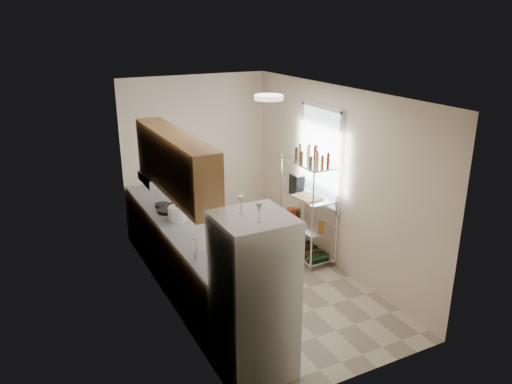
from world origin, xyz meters
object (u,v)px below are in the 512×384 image
(rice_cooker, at_px, (177,214))
(refrigerator, at_px, (254,296))
(cutting_board, at_px, (307,197))
(espresso_machine, at_px, (297,182))
(frying_pan_large, at_px, (167,211))

(rice_cooker, bearing_deg, refrigerator, -88.24)
(cutting_board, distance_m, espresso_machine, 0.41)
(rice_cooker, distance_m, espresso_machine, 1.91)
(refrigerator, relative_size, espresso_machine, 6.86)
(refrigerator, bearing_deg, espresso_machine, 49.96)
(rice_cooker, bearing_deg, frying_pan_large, 94.77)
(espresso_machine, bearing_deg, rice_cooker, -178.43)
(frying_pan_large, relative_size, cutting_board, 0.72)
(frying_pan_large, height_order, espresso_machine, espresso_machine)
(espresso_machine, bearing_deg, refrigerator, -130.67)
(refrigerator, relative_size, rice_cooker, 7.23)
(refrigerator, relative_size, frying_pan_large, 6.03)
(cutting_board, relative_size, espresso_machine, 1.57)
(refrigerator, xyz_separation_m, rice_cooker, (-0.07, 2.11, 0.14))
(frying_pan_large, xyz_separation_m, cutting_board, (1.87, -0.65, 0.10))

